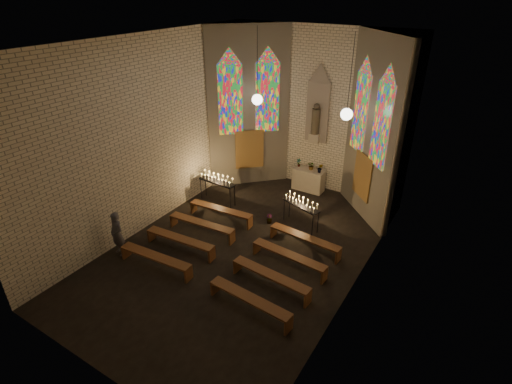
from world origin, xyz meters
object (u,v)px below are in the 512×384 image
votive_stand_left (217,180)px  visitor (117,234)px  altar (308,180)px  aisle_flower_pot (269,219)px  votive_stand_right (301,203)px

votive_stand_left → visitor: (-0.69, -4.77, -0.25)m
altar → votive_stand_left: bearing=-132.2°
aisle_flower_pot → votive_stand_left: 2.89m
altar → visitor: 8.61m
votive_stand_right → visitor: (-4.56, -4.92, -0.19)m
altar → votive_stand_right: 3.17m
altar → visitor: size_ratio=0.86×
aisle_flower_pot → votive_stand_left: size_ratio=0.23×
altar → visitor: visitor is taller
visitor → votive_stand_right: bearing=55.5°
altar → aisle_flower_pot: altar is taller
votive_stand_left → votive_stand_right: votive_stand_left is taller
aisle_flower_pot → altar: bearing=88.8°
aisle_flower_pot → votive_stand_left: (-2.73, 0.30, 0.87)m
votive_stand_right → visitor: bearing=-115.8°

